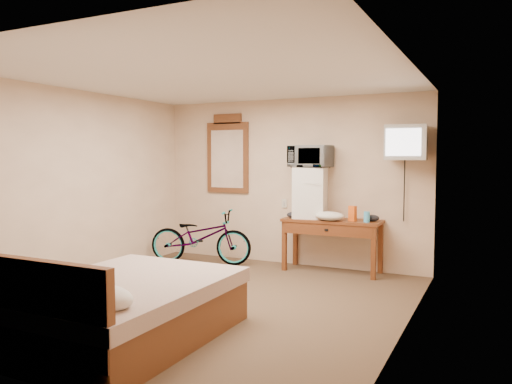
# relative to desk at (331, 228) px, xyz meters

# --- Properties ---
(room) EXTENTS (4.60, 4.64, 2.50)m
(room) POSITION_rel_desk_xyz_m (-0.76, -2.00, 0.62)
(room) COLOR #463423
(room) RESTS_ON ground
(desk) EXTENTS (1.38, 0.54, 0.75)m
(desk) POSITION_rel_desk_xyz_m (0.00, 0.00, 0.00)
(desk) COLOR brown
(desk) RESTS_ON floor
(mini_fridge) EXTENTS (0.50, 0.49, 0.73)m
(mini_fridge) POSITION_rel_desk_xyz_m (-0.34, 0.06, 0.48)
(mini_fridge) COLOR white
(mini_fridge) RESTS_ON desk
(microwave) EXTENTS (0.60, 0.43, 0.32)m
(microwave) POSITION_rel_desk_xyz_m (-0.34, 0.06, 1.00)
(microwave) COLOR white
(microwave) RESTS_ON mini_fridge
(snack_bag) EXTENTS (0.12, 0.09, 0.21)m
(snack_bag) POSITION_rel_desk_xyz_m (0.31, -0.02, 0.22)
(snack_bag) COLOR #E45714
(snack_bag) RESTS_ON desk
(blue_cup) EXTENTS (0.08, 0.08, 0.14)m
(blue_cup) POSITION_rel_desk_xyz_m (0.52, -0.06, 0.19)
(blue_cup) COLOR #46B4EF
(blue_cup) RESTS_ON desk
(cloth_cream) EXTENTS (0.41, 0.31, 0.12)m
(cloth_cream) POSITION_rel_desk_xyz_m (0.01, -0.12, 0.18)
(cloth_cream) COLOR beige
(cloth_cream) RESTS_ON desk
(cloth_dark_a) EXTENTS (0.25, 0.19, 0.09)m
(cloth_dark_a) POSITION_rel_desk_xyz_m (-0.51, -0.08, 0.16)
(cloth_dark_a) COLOR black
(cloth_dark_a) RESTS_ON desk
(cloth_dark_b) EXTENTS (0.20, 0.16, 0.09)m
(cloth_dark_b) POSITION_rel_desk_xyz_m (0.56, 0.06, 0.16)
(cloth_dark_b) COLOR black
(cloth_dark_b) RESTS_ON desk
(crt_television) EXTENTS (0.55, 0.61, 0.45)m
(crt_television) POSITION_rel_desk_xyz_m (1.00, 0.02, 1.18)
(crt_television) COLOR black
(crt_television) RESTS_ON room
(wall_mirror) EXTENTS (0.74, 0.04, 1.25)m
(wall_mirror) POSITION_rel_desk_xyz_m (-1.82, 0.27, 1.03)
(wall_mirror) COLOR brown
(wall_mirror) RESTS_ON room
(bicycle) EXTENTS (1.66, 0.94, 0.83)m
(bicycle) POSITION_rel_desk_xyz_m (-1.96, -0.33, -0.22)
(bicycle) COLOR black
(bicycle) RESTS_ON floor
(bed) EXTENTS (1.53, 2.02, 0.90)m
(bed) POSITION_rel_desk_xyz_m (-0.88, -3.37, -0.34)
(bed) COLOR brown
(bed) RESTS_ON floor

